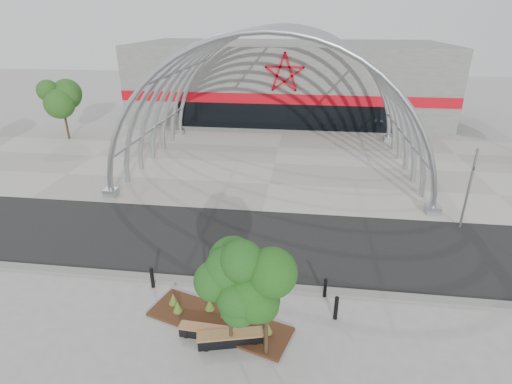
{
  "coord_description": "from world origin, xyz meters",
  "views": [
    {
      "loc": [
        2.33,
        -14.23,
        10.73
      ],
      "look_at": [
        0.0,
        4.0,
        2.6
      ],
      "focal_mm": 28.0,
      "sensor_mm": 36.0,
      "label": 1
    }
  ],
  "objects_px": {
    "street_tree_0": "(229,277)",
    "street_tree_1": "(267,290)",
    "bench_0": "(207,332)",
    "bollard_2": "(205,277)",
    "signal_pole": "(469,188)",
    "bench_1": "(230,339)"
  },
  "relations": [
    {
      "from": "street_tree_1",
      "to": "bollard_2",
      "type": "xyz_separation_m",
      "value": [
        -2.95,
        3.34,
        -2.18
      ]
    },
    {
      "from": "signal_pole",
      "to": "bollard_2",
      "type": "distance_m",
      "value": 14.61
    },
    {
      "from": "street_tree_1",
      "to": "signal_pole",
      "type": "bearing_deg",
      "value": 46.94
    },
    {
      "from": "signal_pole",
      "to": "street_tree_1",
      "type": "bearing_deg",
      "value": -133.06
    },
    {
      "from": "bollard_2",
      "to": "bench_0",
      "type": "bearing_deg",
      "value": -75.16
    },
    {
      "from": "street_tree_1",
      "to": "bench_0",
      "type": "distance_m",
      "value": 3.4
    },
    {
      "from": "bench_1",
      "to": "signal_pole",
      "type": "bearing_deg",
      "value": 42.48
    },
    {
      "from": "street_tree_0",
      "to": "bollard_2",
      "type": "bearing_deg",
      "value": 118.55
    },
    {
      "from": "signal_pole",
      "to": "street_tree_0",
      "type": "xyz_separation_m",
      "value": [
        -10.98,
        -10.16,
        0.58
      ]
    },
    {
      "from": "street_tree_1",
      "to": "bench_0",
      "type": "xyz_separation_m",
      "value": [
        -2.21,
        0.55,
        -2.53
      ]
    },
    {
      "from": "signal_pole",
      "to": "bench_0",
      "type": "bearing_deg",
      "value": -140.43
    },
    {
      "from": "bench_0",
      "to": "signal_pole",
      "type": "bearing_deg",
      "value": 39.57
    },
    {
      "from": "signal_pole",
      "to": "bench_0",
      "type": "height_order",
      "value": "signal_pole"
    },
    {
      "from": "bench_1",
      "to": "bollard_2",
      "type": "relative_size",
      "value": 2.13
    },
    {
      "from": "bench_0",
      "to": "bollard_2",
      "type": "bearing_deg",
      "value": 104.84
    },
    {
      "from": "signal_pole",
      "to": "bench_0",
      "type": "relative_size",
      "value": 2.18
    },
    {
      "from": "signal_pole",
      "to": "bench_1",
      "type": "relative_size",
      "value": 1.91
    },
    {
      "from": "street_tree_0",
      "to": "bench_1",
      "type": "xyz_separation_m",
      "value": [
        -0.05,
        0.06,
        -2.73
      ]
    },
    {
      "from": "street_tree_0",
      "to": "street_tree_1",
      "type": "distance_m",
      "value": 1.31
    },
    {
      "from": "street_tree_0",
      "to": "street_tree_1",
      "type": "bearing_deg",
      "value": -10.71
    },
    {
      "from": "street_tree_1",
      "to": "bench_0",
      "type": "relative_size",
      "value": 1.82
    },
    {
      "from": "bench_1",
      "to": "bollard_2",
      "type": "xyz_separation_m",
      "value": [
        -1.64,
        3.04,
        0.32
      ]
    }
  ]
}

